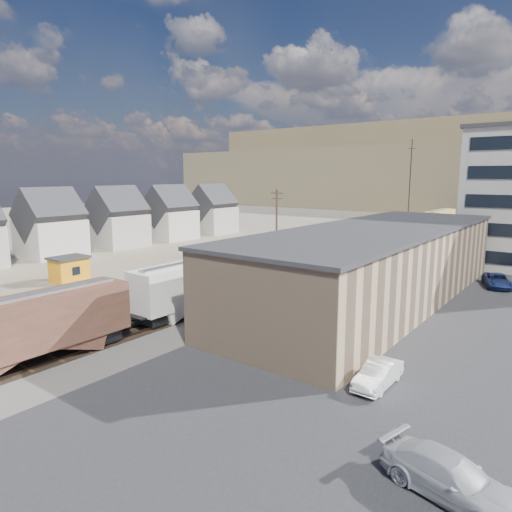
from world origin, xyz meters
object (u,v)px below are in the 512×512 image
Objects in this scene: utility_pole_north at (277,220)px; parked_car_white at (378,375)px; parked_car_blue at (497,281)px; maintenance_shed at (69,269)px; parked_car_silver at (450,478)px; freight_train at (322,249)px.

parked_car_white is (31.08, -34.76, -4.59)m from utility_pole_north.
utility_pole_north reaches higher than parked_car_white.
maintenance_shed is at bearing -166.06° from parked_car_blue.
utility_pole_north is 56.04m from parked_car_silver.
utility_pole_north reaches higher than parked_car_blue.
parked_car_white is 9.24m from parked_car_silver.
parked_car_white is at bearing -55.45° from freight_train.
utility_pole_north reaches higher than parked_car_silver.
freight_train is at bearing 49.17° from maintenance_shed.
maintenance_shed is (-7.81, -30.76, -3.79)m from utility_pole_north.
parked_car_white is at bearing -48.20° from utility_pole_north.
freight_train is 27.70× the size of parked_car_white.
utility_pole_north is at bearing 55.26° from parked_car_silver.
parked_car_white is 0.81× the size of parked_car_blue.
parked_car_silver is at bearing -14.05° from maintenance_shed.
freight_train is at bearing -31.35° from utility_pole_north.
parked_car_blue is at bearing 88.38° from parked_car_white.
utility_pole_north is at bearing 75.76° from maintenance_shed.
parked_car_silver is (44.70, -11.19, -0.73)m from maintenance_shed.
utility_pole_north is 1.84× the size of parked_car_silver.
parked_car_silver is (36.89, -41.94, -4.51)m from utility_pole_north.
parked_car_silver is (24.59, -34.45, -2.01)m from freight_train.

